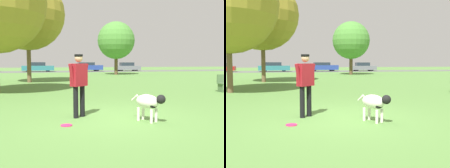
% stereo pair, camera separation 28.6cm
% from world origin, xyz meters
% --- Properties ---
extents(ground_plane, '(120.00, 120.00, 0.00)m').
position_xyz_m(ground_plane, '(0.00, 0.00, 0.00)').
color(ground_plane, '#56843D').
extents(far_road_strip, '(120.00, 6.00, 0.01)m').
position_xyz_m(far_road_strip, '(0.00, 32.42, 0.01)').
color(far_road_strip, '#5B5B59').
rests_on(far_road_strip, ground_plane).
extents(person, '(0.60, 0.52, 1.65)m').
position_xyz_m(person, '(-0.85, 0.36, 0.98)').
color(person, black).
rests_on(person, ground_plane).
extents(dog, '(0.66, 0.94, 0.70)m').
position_xyz_m(dog, '(0.75, -0.54, 0.48)').
color(dog, silver).
rests_on(dog, ground_plane).
extents(frisbee, '(0.27, 0.27, 0.02)m').
position_xyz_m(frisbee, '(-1.24, -0.48, 0.01)').
color(frisbee, '#E52366').
rests_on(frisbee, ground_plane).
extents(tree_mid_center, '(5.08, 5.08, 7.32)m').
position_xyz_m(tree_mid_center, '(-2.96, 12.74, 4.77)').
color(tree_mid_center, brown).
rests_on(tree_mid_center, ground_plane).
extents(tree_far_right, '(4.14, 4.14, 5.88)m').
position_xyz_m(tree_far_right, '(5.70, 21.98, 3.80)').
color(tree_far_right, brown).
rests_on(tree_far_right, ground_plane).
extents(parked_car_teal, '(4.46, 1.90, 1.36)m').
position_xyz_m(parked_car_teal, '(-3.17, 32.43, 0.66)').
color(parked_car_teal, teal).
rests_on(parked_car_teal, ground_plane).
extents(parked_car_blue, '(4.62, 1.83, 1.34)m').
position_xyz_m(parked_car_blue, '(3.93, 32.73, 0.67)').
color(parked_car_blue, '#284293').
rests_on(parked_car_blue, ground_plane).
extents(parked_car_grey, '(3.93, 1.87, 1.32)m').
position_xyz_m(parked_car_grey, '(10.21, 32.54, 0.64)').
color(parked_car_grey, slate).
rests_on(parked_car_grey, ground_plane).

